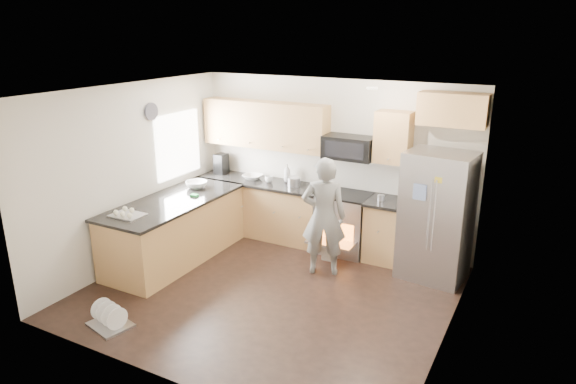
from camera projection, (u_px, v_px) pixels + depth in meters
The scene contains 8 objects.
ground at pixel (269, 292), 6.75m from camera, with size 4.50×4.50×0.00m, color black.
room_shell at pixel (266, 168), 6.27m from camera, with size 4.54×4.04×2.62m.
back_cabinet_run at pixel (292, 182), 8.18m from camera, with size 4.45×0.64×2.50m.
peninsula at pixel (175, 229), 7.60m from camera, with size 0.96×2.36×1.03m.
stove_range at pixel (344, 209), 7.81m from camera, with size 0.76×0.97×1.79m.
refrigerator at pixel (436, 216), 6.91m from camera, with size 0.94×0.77×1.77m.
person at pixel (324, 217), 7.04m from camera, with size 0.61×0.40×1.68m, color gray.
dish_rack at pixel (110, 320), 5.95m from camera, with size 0.55×0.48×0.30m.
Camera 1 is at (3.05, -5.20, 3.31)m, focal length 32.00 mm.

